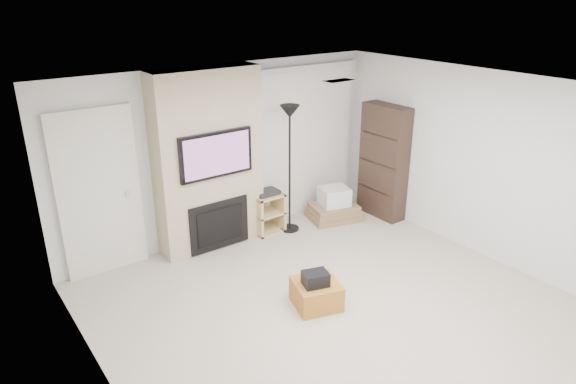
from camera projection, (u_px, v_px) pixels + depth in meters
floor at (352, 320)px, 5.71m from camera, size 5.00×5.50×0.00m
ceiling at (364, 96)px, 4.78m from camera, size 5.00×5.50×0.00m
wall_back at (224, 153)px, 7.31m from camera, size 5.00×0.00×2.50m
wall_left at (115, 300)px, 3.88m from camera, size 0.00×5.50×2.50m
wall_right at (499, 170)px, 6.62m from camera, size 0.00×5.50×2.50m
hvac_vent at (339, 81)px, 5.60m from camera, size 0.35×0.18×0.01m
ottoman at (316, 294)px, 5.93m from camera, size 0.63×0.63×0.30m
black_bag at (315, 279)px, 5.80m from camera, size 0.33×0.29×0.16m
fireplace_wall at (209, 162)px, 6.96m from camera, size 1.50×0.47×2.50m
entry_door at (99, 194)px, 6.37m from camera, size 1.02×0.11×2.14m
vertical_blinds at (304, 136)px, 8.03m from camera, size 1.98×0.10×2.37m
floor_lamp at (290, 134)px, 7.29m from camera, size 0.28×0.28×1.92m
av_stand at (267, 210)px, 7.67m from camera, size 0.45×0.38×0.66m
box_stack at (334, 207)px, 8.15m from camera, size 0.91×0.77×0.53m
bookshelf at (384, 162)px, 8.05m from camera, size 0.30×0.80×1.80m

